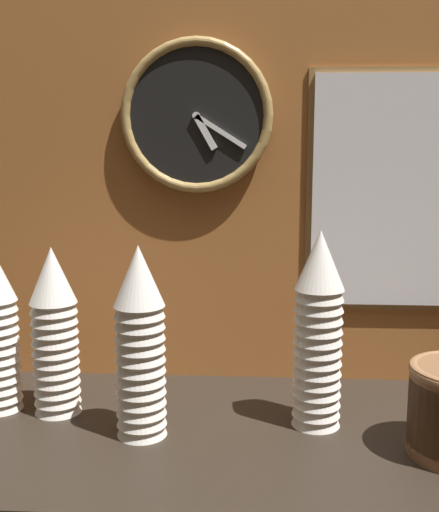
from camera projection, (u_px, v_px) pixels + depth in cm
name	position (u px, v px, depth cm)	size (l,w,h in cm)	color
ground_plane	(290.00, 439.00, 114.46)	(160.00, 56.00, 4.00)	black
wall_tiled_back	(289.00, 131.00, 130.65)	(160.00, 3.00, 105.00)	#A3602D
cup_stack_left	(55.00, 331.00, 118.57)	(8.74, 8.74, 31.65)	white
cup_stack_center_right	(318.00, 330.00, 112.76)	(8.74, 8.74, 35.50)	white
cup_stack_center_left	(140.00, 342.00, 109.06)	(8.74, 8.74, 33.57)	white
wall_clock	(197.00, 116.00, 128.24)	(30.71, 2.70, 30.71)	black
menu_board	(402.00, 192.00, 129.41)	(38.43, 1.32, 49.08)	olive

